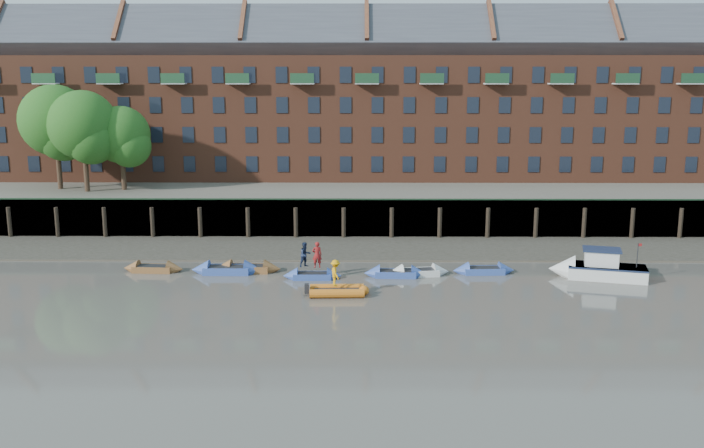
{
  "coord_description": "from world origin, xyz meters",
  "views": [
    {
      "loc": [
        -0.81,
        -39.02,
        13.56
      ],
      "look_at": [
        -1.23,
        12.0,
        3.2
      ],
      "focal_mm": 38.0,
      "sensor_mm": 36.0,
      "label": 1
    }
  ],
  "objects_px": {
    "person_rower_b": "(305,255)",
    "rowboat_6": "(484,270)",
    "motor_launch": "(591,268)",
    "rowboat_0": "(153,269)",
    "rowboat_3": "(312,276)",
    "person_rib_crew": "(335,273)",
    "rowboat_5": "(418,272)",
    "rowboat_4": "(396,273)",
    "rib_tender": "(339,291)",
    "rowboat_2": "(248,268)",
    "rowboat_1": "(227,270)",
    "person_rower_a": "(317,255)"
  },
  "relations": [
    {
      "from": "rowboat_0",
      "to": "rowboat_5",
      "type": "distance_m",
      "value": 18.38
    },
    {
      "from": "rowboat_3",
      "to": "rowboat_6",
      "type": "bearing_deg",
      "value": 6.19
    },
    {
      "from": "rowboat_5",
      "to": "person_rower_b",
      "type": "xyz_separation_m",
      "value": [
        -7.64,
        -0.66,
        1.4
      ]
    },
    {
      "from": "rowboat_5",
      "to": "person_rower_a",
      "type": "relative_size",
      "value": 2.51
    },
    {
      "from": "rowboat_2",
      "to": "rowboat_5",
      "type": "xyz_separation_m",
      "value": [
        11.76,
        -0.87,
        -0.01
      ]
    },
    {
      "from": "rowboat_5",
      "to": "person_rower_a",
      "type": "distance_m",
      "value": 7.04
    },
    {
      "from": "rowboat_4",
      "to": "rowboat_6",
      "type": "bearing_deg",
      "value": 10.26
    },
    {
      "from": "rowboat_1",
      "to": "person_rib_crew",
      "type": "relative_size",
      "value": 2.97
    },
    {
      "from": "person_rower_b",
      "to": "rowboat_6",
      "type": "bearing_deg",
      "value": -29.58
    },
    {
      "from": "motor_launch",
      "to": "person_rower_b",
      "type": "relative_size",
      "value": 3.92
    },
    {
      "from": "rowboat_0",
      "to": "rowboat_1",
      "type": "height_order",
      "value": "rowboat_1"
    },
    {
      "from": "person_rib_crew",
      "to": "rowboat_2",
      "type": "bearing_deg",
      "value": 32.26
    },
    {
      "from": "rowboat_6",
      "to": "rowboat_3",
      "type": "bearing_deg",
      "value": -175.55
    },
    {
      "from": "rowboat_0",
      "to": "rowboat_1",
      "type": "relative_size",
      "value": 0.87
    },
    {
      "from": "rib_tender",
      "to": "motor_launch",
      "type": "distance_m",
      "value": 17.37
    },
    {
      "from": "rowboat_0",
      "to": "rowboat_2",
      "type": "bearing_deg",
      "value": 3.93
    },
    {
      "from": "rowboat_3",
      "to": "rowboat_0",
      "type": "bearing_deg",
      "value": 170.38
    },
    {
      "from": "rowboat_4",
      "to": "person_rower_b",
      "type": "relative_size",
      "value": 2.57
    },
    {
      "from": "rowboat_2",
      "to": "rowboat_5",
      "type": "relative_size",
      "value": 1.05
    },
    {
      "from": "rowboat_0",
      "to": "rowboat_5",
      "type": "bearing_deg",
      "value": 1.25
    },
    {
      "from": "person_rib_crew",
      "to": "motor_launch",
      "type": "bearing_deg",
      "value": -92.95
    },
    {
      "from": "rowboat_3",
      "to": "rib_tender",
      "type": "height_order",
      "value": "rowboat_3"
    },
    {
      "from": "rowboat_2",
      "to": "rowboat_4",
      "type": "height_order",
      "value": "rowboat_2"
    },
    {
      "from": "rowboat_2",
      "to": "rowboat_5",
      "type": "height_order",
      "value": "rowboat_2"
    },
    {
      "from": "rowboat_3",
      "to": "rib_tender",
      "type": "xyz_separation_m",
      "value": [
        1.91,
        -3.75,
        0.07
      ]
    },
    {
      "from": "motor_launch",
      "to": "rowboat_0",
      "type": "bearing_deg",
      "value": 11.98
    },
    {
      "from": "person_rower_a",
      "to": "person_rower_b",
      "type": "bearing_deg",
      "value": -23.14
    },
    {
      "from": "rowboat_6",
      "to": "person_rib_crew",
      "type": "distance_m",
      "value": 11.4
    },
    {
      "from": "rowboat_3",
      "to": "rowboat_4",
      "type": "relative_size",
      "value": 0.92
    },
    {
      "from": "rowboat_2",
      "to": "rowboat_0",
      "type": "bearing_deg",
      "value": -177.99
    },
    {
      "from": "rowboat_3",
      "to": "rowboat_5",
      "type": "bearing_deg",
      "value": 5.98
    },
    {
      "from": "rowboat_2",
      "to": "rowboat_3",
      "type": "distance_m",
      "value": 4.91
    },
    {
      "from": "rowboat_4",
      "to": "person_rib_crew",
      "type": "xyz_separation_m",
      "value": [
        -3.95,
        -4.31,
        1.2
      ]
    },
    {
      "from": "rowboat_6",
      "to": "motor_launch",
      "type": "xyz_separation_m",
      "value": [
        7.03,
        -1.03,
        0.45
      ]
    },
    {
      "from": "rowboat_3",
      "to": "person_rower_b",
      "type": "relative_size",
      "value": 2.35
    },
    {
      "from": "motor_launch",
      "to": "person_rib_crew",
      "type": "distance_m",
      "value": 17.62
    },
    {
      "from": "rowboat_3",
      "to": "person_rib_crew",
      "type": "relative_size",
      "value": 2.4
    },
    {
      "from": "rowboat_5",
      "to": "person_rib_crew",
      "type": "xyz_separation_m",
      "value": [
        -5.5,
        -4.6,
        1.2
      ]
    },
    {
      "from": "rowboat_4",
      "to": "person_rower_a",
      "type": "bearing_deg",
      "value": -171.77
    },
    {
      "from": "rowboat_3",
      "to": "person_rib_crew",
      "type": "height_order",
      "value": "person_rib_crew"
    },
    {
      "from": "rowboat_1",
      "to": "person_rib_crew",
      "type": "distance_m",
      "value": 9.24
    },
    {
      "from": "rowboat_5",
      "to": "person_rib_crew",
      "type": "bearing_deg",
      "value": -148.76
    },
    {
      "from": "person_rower_b",
      "to": "person_rib_crew",
      "type": "distance_m",
      "value": 4.49
    },
    {
      "from": "person_rib_crew",
      "to": "rowboat_5",
      "type": "bearing_deg",
      "value": -66.69
    },
    {
      "from": "person_rib_crew",
      "to": "rowboat_1",
      "type": "bearing_deg",
      "value": 39.87
    },
    {
      "from": "rowboat_4",
      "to": "rib_tender",
      "type": "distance_m",
      "value": 5.69
    },
    {
      "from": "rowboat_2",
      "to": "rib_tender",
      "type": "relative_size",
      "value": 1.25
    },
    {
      "from": "rowboat_0",
      "to": "rib_tender",
      "type": "height_order",
      "value": "rowboat_0"
    },
    {
      "from": "rowboat_0",
      "to": "rowboat_4",
      "type": "distance_m",
      "value": 16.85
    },
    {
      "from": "rowboat_1",
      "to": "motor_launch",
      "type": "distance_m",
      "value": 24.77
    }
  ]
}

